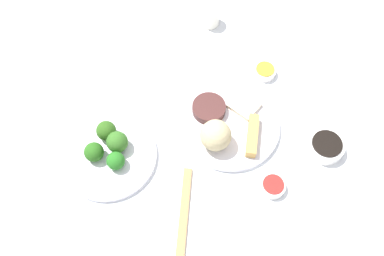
{
  "coord_description": "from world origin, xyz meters",
  "views": [
    {
      "loc": [
        0.43,
        0.33,
        0.98
      ],
      "look_at": [
        0.07,
        -0.03,
        0.06
      ],
      "focal_mm": 39.64,
      "sensor_mm": 36.0,
      "label": 1
    }
  ],
  "objects_px": {
    "sauce_ramekin_sweet_and_sour": "(272,186)",
    "sauce_ramekin_hot_mustard": "(265,72)",
    "teacup": "(210,17)",
    "main_plate": "(230,126)",
    "soy_sauce_bowl": "(325,147)",
    "broccoli_plate": "(109,156)",
    "chopsticks_pair": "(184,215)"
  },
  "relations": [
    {
      "from": "main_plate",
      "to": "chopsticks_pair",
      "type": "relative_size",
      "value": 1.1
    },
    {
      "from": "sauce_ramekin_hot_mustard",
      "to": "teacup",
      "type": "xyz_separation_m",
      "value": [
        -0.03,
        -0.24,
        0.02
      ]
    },
    {
      "from": "soy_sauce_bowl",
      "to": "teacup",
      "type": "bearing_deg",
      "value": -102.0
    },
    {
      "from": "main_plate",
      "to": "sauce_ramekin_hot_mustard",
      "type": "height_order",
      "value": "sauce_ramekin_hot_mustard"
    },
    {
      "from": "sauce_ramekin_hot_mustard",
      "to": "chopsticks_pair",
      "type": "distance_m",
      "value": 0.46
    },
    {
      "from": "sauce_ramekin_sweet_and_sour",
      "to": "sauce_ramekin_hot_mustard",
      "type": "height_order",
      "value": "same"
    },
    {
      "from": "main_plate",
      "to": "broccoli_plate",
      "type": "bearing_deg",
      "value": -29.65
    },
    {
      "from": "teacup",
      "to": "sauce_ramekin_hot_mustard",
      "type": "bearing_deg",
      "value": 82.68
    },
    {
      "from": "broccoli_plate",
      "to": "chopsticks_pair",
      "type": "height_order",
      "value": "broccoli_plate"
    },
    {
      "from": "main_plate",
      "to": "sauce_ramekin_sweet_and_sour",
      "type": "bearing_deg",
      "value": 74.06
    },
    {
      "from": "main_plate",
      "to": "sauce_ramekin_hot_mustard",
      "type": "bearing_deg",
      "value": -166.91
    },
    {
      "from": "broccoli_plate",
      "to": "soy_sauce_bowl",
      "type": "height_order",
      "value": "soy_sauce_bowl"
    },
    {
      "from": "sauce_ramekin_sweet_and_sour",
      "to": "teacup",
      "type": "bearing_deg",
      "value": -120.65
    },
    {
      "from": "broccoli_plate",
      "to": "sauce_ramekin_hot_mustard",
      "type": "distance_m",
      "value": 0.48
    },
    {
      "from": "sauce_ramekin_sweet_and_sour",
      "to": "chopsticks_pair",
      "type": "xyz_separation_m",
      "value": [
        0.2,
        -0.1,
        -0.01
      ]
    },
    {
      "from": "soy_sauce_bowl",
      "to": "chopsticks_pair",
      "type": "height_order",
      "value": "soy_sauce_bowl"
    },
    {
      "from": "sauce_ramekin_hot_mustard",
      "to": "chopsticks_pair",
      "type": "bearing_deg",
      "value": 16.01
    },
    {
      "from": "teacup",
      "to": "chopsticks_pair",
      "type": "bearing_deg",
      "value": 37.65
    },
    {
      "from": "sauce_ramekin_sweet_and_sour",
      "to": "teacup",
      "type": "relative_size",
      "value": 1.07
    },
    {
      "from": "sauce_ramekin_sweet_and_sour",
      "to": "chopsticks_pair",
      "type": "bearing_deg",
      "value": -27.63
    },
    {
      "from": "main_plate",
      "to": "sauce_ramekin_sweet_and_sour",
      "type": "xyz_separation_m",
      "value": [
        0.05,
        0.18,
        0.0
      ]
    },
    {
      "from": "main_plate",
      "to": "teacup",
      "type": "distance_m",
      "value": 0.36
    },
    {
      "from": "broccoli_plate",
      "to": "chopsticks_pair",
      "type": "distance_m",
      "value": 0.24
    },
    {
      "from": "soy_sauce_bowl",
      "to": "teacup",
      "type": "xyz_separation_m",
      "value": [
        -0.11,
        -0.5,
        0.01
      ]
    },
    {
      "from": "sauce_ramekin_sweet_and_sour",
      "to": "sauce_ramekin_hot_mustard",
      "type": "distance_m",
      "value": 0.34
    },
    {
      "from": "sauce_ramekin_sweet_and_sour",
      "to": "teacup",
      "type": "xyz_separation_m",
      "value": [
        -0.28,
        -0.47,
        0.02
      ]
    },
    {
      "from": "broccoli_plate",
      "to": "soy_sauce_bowl",
      "type": "relative_size",
      "value": 2.61
    },
    {
      "from": "chopsticks_pair",
      "to": "broccoli_plate",
      "type": "bearing_deg",
      "value": -83.98
    },
    {
      "from": "main_plate",
      "to": "sauce_ramekin_hot_mustard",
      "type": "xyz_separation_m",
      "value": [
        -0.19,
        -0.05,
        0.0
      ]
    },
    {
      "from": "teacup",
      "to": "soy_sauce_bowl",
      "type": "bearing_deg",
      "value": 78.0
    },
    {
      "from": "sauce_ramekin_sweet_and_sour",
      "to": "chopsticks_pair",
      "type": "distance_m",
      "value": 0.22
    },
    {
      "from": "broccoli_plate",
      "to": "teacup",
      "type": "xyz_separation_m",
      "value": [
        -0.5,
        -0.13,
        0.02
      ]
    }
  ]
}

